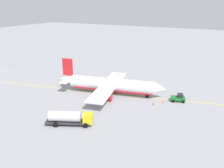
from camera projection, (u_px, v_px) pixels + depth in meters
name	position (u px, v px, depth m)	size (l,w,h in m)	color
ground_plane	(112.00, 94.00, 67.29)	(400.00, 400.00, 0.00)	#939399
airplane	(110.00, 85.00, 66.53)	(32.31, 26.71, 9.67)	white
fuel_tanker	(70.00, 117.00, 49.58)	(10.34, 6.55, 3.15)	#2D2D33
pushback_tug	(178.00, 98.00, 61.69)	(4.06, 3.30, 2.20)	#196B28
refueling_worker	(80.00, 113.00, 53.43)	(0.63, 0.55, 1.71)	navy
safety_cone_nose	(163.00, 101.00, 61.27)	(0.54, 0.54, 0.60)	#F2590F
safety_cone_wingtip	(153.00, 103.00, 59.82)	(0.66, 0.66, 0.73)	#F2590F
taxi_line_marking	(112.00, 94.00, 67.29)	(75.73, 0.30, 0.01)	yellow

